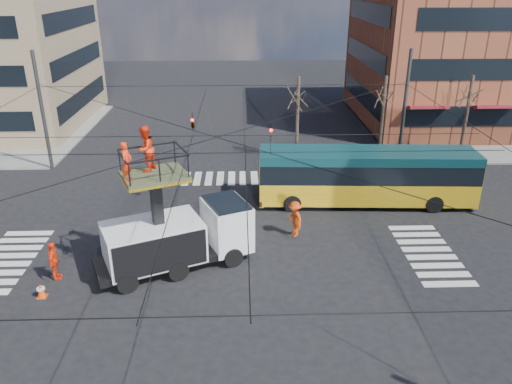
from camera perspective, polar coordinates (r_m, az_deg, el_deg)
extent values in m
plane|color=black|center=(23.94, -4.05, -7.37)|extent=(120.00, 120.00, 0.00)
cube|color=slate|center=(47.67, 23.23, 6.73)|extent=(18.00, 18.00, 0.12)
cube|color=black|center=(47.75, -19.13, 10.20)|extent=(0.12, 13.60, 1.50)
cube|color=black|center=(47.17, -19.68, 14.12)|extent=(0.12, 13.60, 1.50)
cube|color=black|center=(46.82, -20.25, 18.13)|extent=(0.12, 13.60, 1.50)
cube|color=brown|center=(49.51, 24.22, 15.41)|extent=(20.00, 16.00, 14.00)
cube|color=black|center=(46.91, 12.01, 10.89)|extent=(0.12, 13.60, 1.58)
cube|color=black|center=(46.30, 12.38, 15.12)|extent=(0.12, 13.60, 1.57)
cube|color=black|center=(45.96, 12.78, 19.43)|extent=(0.12, 13.60, 1.57)
cylinder|color=#2D2D30|center=(35.31, 16.58, 8.99)|extent=(0.24, 0.24, 8.00)
cylinder|color=#2D2D30|center=(36.02, -23.19, 8.34)|extent=(0.24, 0.24, 8.00)
cylinder|color=black|center=(33.21, -3.60, 12.04)|extent=(24.00, 0.03, 0.03)
cylinder|color=black|center=(10.81, -7.18, -13.96)|extent=(24.00, 0.03, 0.03)
cylinder|color=black|center=(24.18, 25.38, 5.47)|extent=(0.03, 24.00, 0.03)
cylinder|color=black|center=(21.53, -4.49, 6.25)|extent=(24.02, 24.02, 0.03)
cylinder|color=black|center=(21.53, -4.49, 6.25)|extent=(24.02, 24.02, 0.03)
cylinder|color=black|center=(20.48, -4.61, 4.46)|extent=(24.00, 0.03, 0.03)
cylinder|color=black|center=(22.76, -4.34, 6.42)|extent=(24.00, 0.03, 0.03)
cylinder|color=black|center=(21.74, -7.63, 5.18)|extent=(0.03, 24.00, 0.03)
cylinder|color=black|center=(21.62, -1.27, 5.29)|extent=(0.03, 24.00, 0.03)
imported|color=black|center=(24.65, 1.71, 6.60)|extent=(0.16, 0.20, 1.00)
imported|color=black|center=(26.58, -7.27, 8.24)|extent=(0.26, 1.24, 0.50)
cylinder|color=#382B21|center=(35.50, 4.75, 8.28)|extent=(0.24, 0.24, 6.00)
cylinder|color=#382B21|center=(36.65, 14.21, 8.13)|extent=(0.24, 0.24, 6.00)
cylinder|color=#382B21|center=(38.72, 22.87, 7.80)|extent=(0.24, 0.24, 6.00)
cube|color=black|center=(23.20, -9.29, -7.14)|extent=(7.30, 4.82, 0.30)
cube|color=silver|center=(23.43, -3.35, -3.73)|extent=(2.61, 2.92, 2.20)
cube|color=black|center=(23.08, -3.40, -1.96)|extent=(2.39, 2.75, 0.80)
cube|color=silver|center=(22.58, -11.63, -5.62)|extent=(4.85, 3.97, 1.80)
cylinder|color=black|center=(22.97, -2.66, -7.46)|extent=(0.96, 0.68, 0.90)
cylinder|color=black|center=(24.83, -4.73, -4.98)|extent=(0.96, 0.68, 0.90)
cylinder|color=black|center=(22.26, -8.91, -8.85)|extent=(0.96, 0.68, 0.90)
cylinder|color=black|center=(24.18, -10.52, -6.17)|extent=(0.96, 0.68, 0.90)
cylinder|color=black|center=(21.88, -14.50, -10.00)|extent=(0.96, 0.68, 0.90)
cylinder|color=black|center=(23.83, -15.65, -7.16)|extent=(0.96, 0.68, 0.90)
cube|color=black|center=(21.94, -11.20, -1.95)|extent=(0.59, 0.59, 3.18)
cube|color=#3B4429|center=(21.32, -11.53, 1.92)|extent=(3.22, 2.97, 0.12)
cube|color=yellow|center=(21.37, -11.50, 1.62)|extent=(3.22, 2.97, 0.12)
imported|color=#FF3310|center=(20.48, -14.58, 3.36)|extent=(0.51, 0.67, 1.64)
imported|color=#FF3310|center=(21.38, -12.55, 4.84)|extent=(1.04, 1.16, 1.95)
cube|color=#C49012|center=(29.59, 12.39, 0.44)|extent=(12.34, 3.18, 1.30)
cube|color=black|center=(29.15, 12.59, 2.61)|extent=(12.34, 3.13, 1.10)
cube|color=#0D363B|center=(28.89, 12.73, 4.10)|extent=(12.34, 3.18, 0.50)
cube|color=#C49012|center=(28.75, 0.67, 1.73)|extent=(0.37, 2.48, 2.80)
cube|color=#C49012|center=(31.12, 23.41, 1.44)|extent=(0.37, 2.48, 2.80)
cube|color=black|center=(29.19, 0.56, -0.37)|extent=(0.27, 2.60, 0.30)
cube|color=gold|center=(28.31, 0.88, 4.08)|extent=(0.18, 1.60, 0.35)
cylinder|color=black|center=(28.14, 4.17, -1.27)|extent=(1.01, 0.35, 1.00)
cylinder|color=black|center=(30.30, 3.95, 0.59)|extent=(1.01, 0.35, 1.00)
cylinder|color=black|center=(29.68, 19.69, -1.31)|extent=(1.01, 0.35, 1.00)
cylinder|color=black|center=(31.73, 18.44, 0.47)|extent=(1.01, 0.35, 1.00)
cone|color=#F4440A|center=(22.78, -23.36, -10.30)|extent=(0.36, 0.36, 0.62)
imported|color=#FF3710|center=(23.51, -22.10, -7.32)|extent=(0.54, 1.08, 1.78)
imported|color=#CF3F0D|center=(25.34, 4.43, -3.08)|extent=(1.12, 1.40, 1.90)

